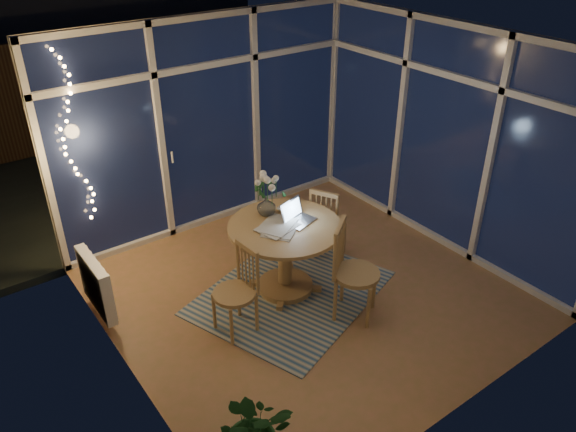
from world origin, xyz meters
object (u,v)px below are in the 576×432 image
object	(u,v)px
dining_table	(285,258)
chair_front	(357,272)
laptop	(300,212)
flower_vase	(266,206)
chair_right	(329,221)
chair_left	(234,292)

from	to	relation	value
dining_table	chair_front	distance (m)	0.83
laptop	flower_vase	size ratio (longest dim) A/B	1.50
chair_front	flower_vase	world-z (taller)	chair_front
chair_right	laptop	bearing A→B (deg)	85.62
chair_left	laptop	world-z (taller)	laptop
chair_front	laptop	xyz separation A→B (m)	(-0.15, 0.72, 0.39)
chair_left	flower_vase	xyz separation A→B (m)	(0.75, 0.54, 0.44)
chair_right	flower_vase	size ratio (longest dim) A/B	4.49
chair_front	laptop	bearing A→B (deg)	65.24
chair_left	flower_vase	world-z (taller)	flower_vase
chair_right	flower_vase	distance (m)	0.92
laptop	chair_right	bearing A→B (deg)	6.68
chair_right	laptop	distance (m)	0.81
chair_right	flower_vase	xyz separation A→B (m)	(-0.81, 0.06, 0.43)
flower_vase	chair_right	bearing A→B (deg)	-4.45
chair_right	chair_front	xyz separation A→B (m)	(-0.47, -0.99, 0.05)
chair_right	chair_front	distance (m)	1.09
dining_table	laptop	distance (m)	0.54
dining_table	flower_vase	xyz separation A→B (m)	(-0.03, 0.29, 0.51)
laptop	dining_table	bearing A→B (deg)	152.08
chair_left	chair_right	world-z (taller)	chair_right
chair_front	flower_vase	bearing A→B (deg)	71.60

